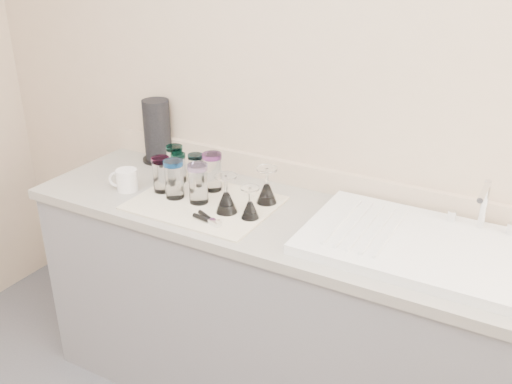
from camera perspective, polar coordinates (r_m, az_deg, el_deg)
The scene contains 16 objects.
counter_unit at distance 2.42m, azimuth 2.24°, elevation -11.86°, with size 2.06×0.62×0.90m.
sink_unit at distance 2.02m, azimuth 16.66°, elevation -5.18°, with size 0.82×0.50×0.22m.
dish_towel at distance 2.27m, azimuth -5.17°, elevation -1.10°, with size 0.55×0.42×0.01m, color white.
tumbler_teal at distance 2.45m, azimuth -7.74°, elevation 2.45°, with size 0.06×0.06×0.13m.
tumbler_cyan at distance 2.42m, azimuth -6.02°, elevation 2.34°, with size 0.07×0.07×0.13m.
tumbler_purple at distance 2.35m, azimuth -4.38°, elevation 2.05°, with size 0.08×0.08×0.16m.
tumbler_magenta at distance 2.36m, azimuth -9.44°, elevation 1.77°, with size 0.07×0.07×0.15m.
tumbler_blue at distance 2.30m, azimuth -8.19°, elevation 1.31°, with size 0.08×0.08×0.16m.
tumbler_lavender at distance 2.24m, azimuth -5.80°, elevation 0.87°, with size 0.08×0.08×0.16m.
tumbler_extra at distance 2.49m, azimuth -8.10°, elevation 3.05°, with size 0.07×0.07×0.14m.
goblet_back_right at distance 2.24m, azimuth 1.08°, elevation 0.12°, with size 0.08×0.08×0.15m.
goblet_front_left at distance 2.17m, azimuth -2.98°, elevation -0.76°, with size 0.08×0.08×0.15m.
goblet_front_right at distance 2.12m, azimuth -0.60°, elevation -1.56°, with size 0.07×0.07×0.12m.
can_opener at distance 2.12m, azimuth -4.82°, elevation -2.73°, with size 0.13×0.08×0.02m.
white_mug at distance 2.43m, azimuth -12.85°, elevation 1.19°, with size 0.13×0.12×0.09m.
paper_towel_roll at distance 2.69m, azimuth -9.84°, elevation 5.98°, with size 0.16×0.16×0.29m.
Camera 1 is at (0.87, -0.54, 1.89)m, focal length 40.00 mm.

